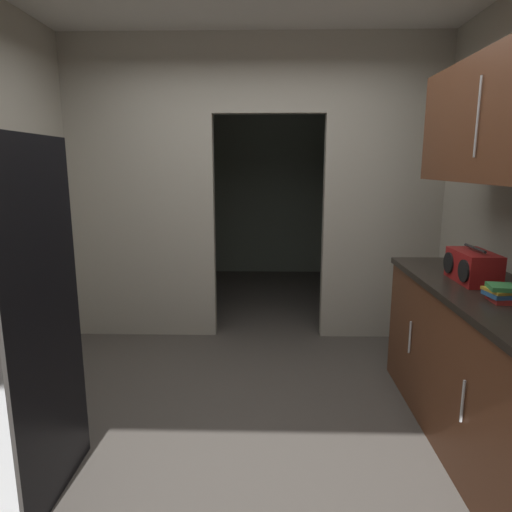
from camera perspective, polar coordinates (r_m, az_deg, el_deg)
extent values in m
plane|color=#47423D|center=(2.92, -1.19, -21.97)|extent=(20.00, 20.00, 0.00)
cube|color=#ADA899|center=(4.30, -14.27, 7.85)|extent=(1.32, 0.12, 2.73)
cube|color=#ADA899|center=(4.27, 15.80, 7.75)|extent=(1.06, 0.12, 2.73)
cube|color=#ADA899|center=(4.20, 1.71, 22.22)|extent=(1.01, 0.12, 0.67)
cube|color=gray|center=(6.77, 0.46, 9.42)|extent=(3.40, 0.10, 2.73)
cube|color=gray|center=(5.73, -16.68, 8.56)|extent=(0.10, 2.64, 2.73)
cube|color=gray|center=(5.66, 17.31, 8.49)|extent=(0.10, 2.64, 2.73)
cube|color=brown|center=(2.98, 27.17, -13.00)|extent=(0.59, 1.87, 0.88)
cube|color=black|center=(2.83, 28.03, -4.42)|extent=(0.63, 1.87, 0.04)
cylinder|color=#B7BABC|center=(2.50, 24.82, -16.43)|extent=(0.01, 0.01, 0.22)
cylinder|color=#B7BABC|center=(3.20, 19.00, -9.76)|extent=(0.01, 0.01, 0.22)
cylinder|color=#B7BABC|center=(2.67, 26.39, 15.57)|extent=(0.01, 0.01, 0.41)
cube|color=maroon|center=(2.98, 25.92, -1.24)|extent=(0.19, 0.37, 0.19)
cylinder|color=#262626|center=(2.95, 26.11, 0.90)|extent=(0.02, 0.26, 0.02)
cylinder|color=black|center=(2.84, 24.92, -1.74)|extent=(0.01, 0.13, 0.13)
cylinder|color=black|center=(3.03, 23.30, -0.79)|extent=(0.01, 0.13, 0.13)
cube|color=red|center=(2.63, 28.72, -4.86)|extent=(0.11, 0.14, 0.03)
cube|color=#2D609E|center=(2.62, 28.53, -4.32)|extent=(0.13, 0.15, 0.02)
cube|color=gold|center=(2.62, 28.60, -3.88)|extent=(0.14, 0.16, 0.02)
cube|color=#388C47|center=(2.61, 28.80, -3.50)|extent=(0.15, 0.16, 0.02)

